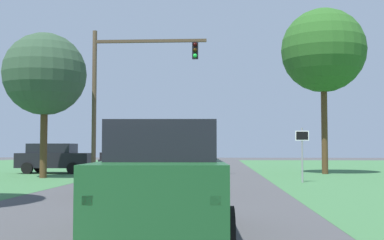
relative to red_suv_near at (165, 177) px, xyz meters
name	(u,v)px	position (x,y,z in m)	size (l,w,h in m)	color
ground_plane	(155,197)	(-1.10, 6.94, -1.03)	(120.00, 120.00, 0.00)	#424244
red_suv_near	(165,177)	(0.00, 0.00, 0.00)	(2.34, 5.05, 1.97)	#194C23
pickup_truck_lead	(146,166)	(-1.53, 7.91, -0.10)	(2.20, 5.60, 1.77)	black
traffic_light	(122,82)	(-4.33, 17.72, 4.08)	(6.22, 0.40, 7.91)	brown
keep_moving_sign	(302,147)	(4.61, 13.59, 0.52)	(0.60, 0.09, 2.42)	gray
oak_tree_right	(323,51)	(7.10, 20.76, 6.24)	(4.96, 4.96, 9.78)	#4C351E
crossing_suv_far	(55,158)	(-8.96, 20.68, -0.10)	(4.43, 2.18, 1.78)	black
extra_tree_1	(45,74)	(-8.02, 16.13, 4.27)	(4.23, 4.23, 7.44)	#4C351E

